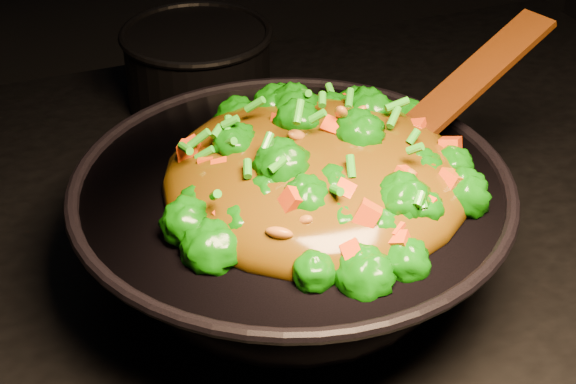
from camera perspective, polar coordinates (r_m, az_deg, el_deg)
name	(u,v)px	position (r m, az deg, el deg)	size (l,w,h in m)	color
wok	(292,233)	(0.86, 0.24, -2.66)	(0.40, 0.40, 0.11)	black
stir_fry	(317,139)	(0.80, 1.88, 3.46)	(0.29, 0.29, 0.10)	#0E5C06
spatula	(452,97)	(0.89, 10.58, 6.08)	(0.27, 0.04, 0.01)	#331706
back_pot	(198,68)	(1.17, -5.83, 8.00)	(0.19, 0.19, 0.11)	black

